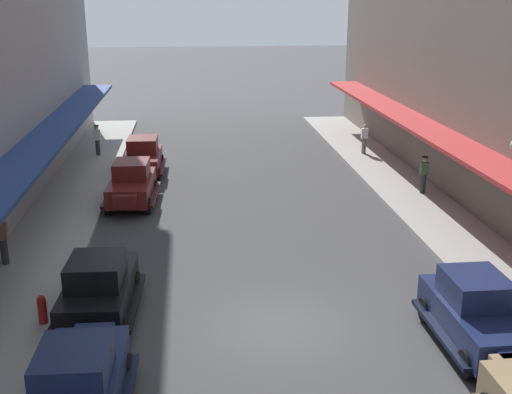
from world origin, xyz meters
The scene contains 11 objects.
ground_plane centered at (0.00, 0.00, 0.00)m, with size 200.00×200.00×0.00m, color #424244.
parked_car_1 centered at (4.85, -1.47, 0.94)m, with size 2.14×4.26×1.84m.
parked_car_2 centered at (-4.64, 15.99, 0.94)m, with size 2.22×4.29×1.84m.
parked_car_3 centered at (-4.81, 11.27, 0.94)m, with size 2.31×4.32×1.84m.
parked_car_4 centered at (-4.73, -3.59, 0.94)m, with size 2.22×4.29×1.84m.
parked_car_5 centered at (-4.89, 1.05, 0.94)m, with size 2.29×4.31×1.84m.
fire_hydrant centered at (-6.35, 0.57, 0.56)m, with size 0.24×0.24×0.82m.
pedestrian_0 centered at (7.40, 18.63, 0.99)m, with size 0.36×0.24×1.64m.
pedestrian_1 centered at (-7.35, 19.76, 1.01)m, with size 0.36×0.28×1.67m.
pedestrian_2 centered at (-8.44, 4.81, 1.01)m, with size 0.36×0.28×1.67m.
pedestrian_3 centered at (8.04, 11.02, 1.01)m, with size 0.36×0.28×1.67m.
Camera 1 is at (-2.25, -15.33, 8.60)m, focal length 44.72 mm.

